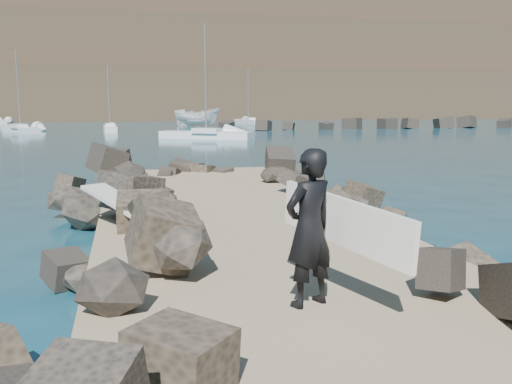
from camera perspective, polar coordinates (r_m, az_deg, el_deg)
ground at (r=11.92m, az=-1.07°, el=-6.41°), size 800.00×800.00×0.00m
jetty at (r=9.96m, az=1.28°, el=-7.70°), size 6.00×26.00×0.60m
riprap_left at (r=10.13m, az=-15.67°, el=-6.59°), size 2.60×22.00×1.00m
riprap_right at (r=11.39m, az=15.01°, el=-4.86°), size 2.60×22.00×1.00m
breakwater_secondary at (r=76.10m, az=16.71°, el=6.58°), size 52.00×4.00×1.20m
headland at (r=172.19m, az=-8.87°, el=13.04°), size 360.00×140.00×32.00m
surfboard_resting at (r=11.81m, az=-13.21°, el=-1.63°), size 1.73×2.21×0.08m
boat_imported at (r=80.43m, az=-5.91°, el=7.46°), size 6.69×3.34×2.47m
surfer_with_board at (r=7.17m, az=5.83°, el=-3.53°), size 1.32×2.37×2.00m
sailboat_f at (r=115.67m, az=8.90°, el=7.37°), size 1.98×5.71×6.90m
sailboat_c at (r=51.39m, az=-5.00°, el=5.71°), size 8.25×6.19×10.19m
sailboat_b at (r=65.79m, az=-14.40°, el=6.15°), size 1.71×6.09×7.37m
sailboat_a at (r=66.75m, az=-22.50°, el=5.79°), size 4.95×7.33×8.93m
sailboat_d at (r=89.53m, az=-0.77°, el=7.07°), size 3.26×7.35×8.64m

